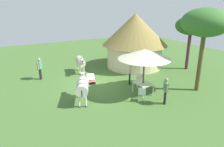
# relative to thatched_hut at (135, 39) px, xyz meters

# --- Properties ---
(ground_plane) EXTENTS (36.00, 36.00, 0.00)m
(ground_plane) POSITION_rel_thatched_hut_xyz_m (2.38, -4.81, -2.57)
(ground_plane) COLOR #41662D
(thatched_hut) EXTENTS (5.79, 5.79, 4.78)m
(thatched_hut) POSITION_rel_thatched_hut_xyz_m (0.00, 0.00, 0.00)
(thatched_hut) COLOR beige
(thatched_hut) RESTS_ON ground_plane
(shade_umbrella) EXTENTS (3.30, 3.30, 2.97)m
(shade_umbrella) POSITION_rel_thatched_hut_xyz_m (5.41, -2.94, 0.09)
(shade_umbrella) COLOR brown
(shade_umbrella) RESTS_ON ground_plane
(patio_dining_table) EXTENTS (1.25, 0.94, 0.74)m
(patio_dining_table) POSITION_rel_thatched_hut_xyz_m (5.41, -2.94, -1.92)
(patio_dining_table) COLOR silver
(patio_dining_table) RESTS_ON ground_plane
(patio_chair_east_end) EXTENTS (0.57, 0.58, 0.90)m
(patio_chair_east_end) POSITION_rel_thatched_hut_xyz_m (4.37, -2.45, -2.05)
(patio_chair_east_end) COLOR silver
(patio_chair_east_end) RESTS_ON ground_plane
(patio_chair_west_end) EXTENTS (0.60, 0.61, 0.90)m
(patio_chair_west_end) POSITION_rel_thatched_hut_xyz_m (6.30, -3.66, -2.05)
(patio_chair_west_end) COLOR silver
(patio_chair_west_end) RESTS_ON ground_plane
(guest_beside_umbrella) EXTENTS (0.52, 0.42, 1.68)m
(guest_beside_umbrella) POSITION_rel_thatched_hut_xyz_m (3.54, -2.76, -1.56)
(guest_beside_umbrella) COLOR black
(guest_beside_umbrella) RESTS_ON ground_plane
(guest_behind_table) EXTENTS (0.51, 0.39, 1.62)m
(guest_behind_table) POSITION_rel_thatched_hut_xyz_m (7.20, -2.65, -1.60)
(guest_behind_table) COLOR black
(guest_behind_table) RESTS_ON ground_plane
(standing_watcher) EXTENTS (0.51, 0.44, 1.69)m
(standing_watcher) POSITION_rel_thatched_hut_xyz_m (-0.55, -8.27, -1.56)
(standing_watcher) COLOR black
(standing_watcher) RESTS_ON ground_plane
(striped_lounge_chair) EXTENTS (0.90, 0.68, 0.61)m
(striped_lounge_chair) POSITION_rel_thatched_hut_xyz_m (2.07, -5.15, -2.32)
(striped_lounge_chair) COLOR #C64C4C
(striped_lounge_chair) RESTS_ON ground_plane
(zebra_nearest_camera) EXTENTS (2.18, 0.90, 1.48)m
(zebra_nearest_camera) POSITION_rel_thatched_hut_xyz_m (-0.65, -4.95, -1.63)
(zebra_nearest_camera) COLOR silver
(zebra_nearest_camera) RESTS_ON ground_plane
(zebra_by_umbrella) EXTENTS (2.23, 1.30, 1.53)m
(zebra_by_umbrella) POSITION_rel_thatched_hut_xyz_m (4.65, -6.78, -1.58)
(zebra_by_umbrella) COLOR silver
(zebra_by_umbrella) RESTS_ON ground_plane
(acacia_tree_right_background) EXTENTS (2.61, 2.61, 4.57)m
(acacia_tree_right_background) POSITION_rel_thatched_hut_xyz_m (2.83, 3.72, 1.17)
(acacia_tree_right_background) COLOR #552C32
(acacia_tree_right_background) RESTS_ON ground_plane
(acacia_tree_far_lawn) EXTENTS (2.97, 2.97, 5.40)m
(acacia_tree_far_lawn) POSITION_rel_thatched_hut_xyz_m (6.64, 0.66, 1.89)
(acacia_tree_far_lawn) COLOR brown
(acacia_tree_far_lawn) RESTS_ON ground_plane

